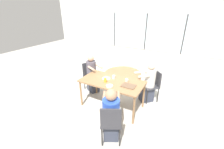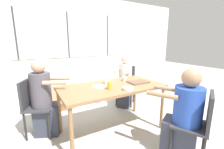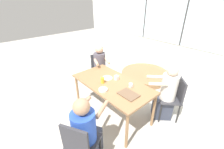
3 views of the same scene
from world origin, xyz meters
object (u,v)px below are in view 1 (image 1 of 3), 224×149
Objects in this scene: coffee_mug at (127,80)px; juice_glass at (105,80)px; bowl_white_shallow at (110,86)px; folded_table_stack at (123,75)px; milk_carton_small at (114,77)px; chair_for_man_teal_shirt at (154,83)px; chair_for_woman_green_shirt at (111,122)px; person_woman_green_shirt at (111,116)px; person_man_blue_shirt at (92,75)px; chair_for_man_blue_shirt at (90,74)px; person_man_teal_shirt at (148,84)px.

coffee_mug is 0.54m from juice_glass.
juice_glass is 0.73× the size of bowl_white_shallow.
folded_table_stack is (-0.62, 2.10, -0.70)m from bowl_white_shallow.
folded_table_stack is (-0.50, 1.67, -0.73)m from milk_carton_small.
coffee_mug reaches higher than folded_table_stack.
folded_table_stack is at bearing 10.99° from chair_for_man_teal_shirt.
person_woman_green_shirt is (-0.08, 0.15, -0.02)m from chair_for_woman_green_shirt.
chair_for_man_teal_shirt is 1.40m from bowl_white_shallow.
chair_for_man_teal_shirt is at bearing 55.96° from bowl_white_shallow.
milk_carton_small is 1.89m from folded_table_stack.
person_man_blue_shirt is at bearing 145.31° from juice_glass.
chair_for_man_blue_shirt is 0.75× the size of person_man_teal_shirt.
milk_carton_small is at bearing -178.11° from coffee_mug.
coffee_mug is (-0.23, 1.23, 0.27)m from chair_for_woman_green_shirt.
folded_table_stack is at bearing 5.47° from person_man_teal_shirt.
person_man_teal_shirt is 1.26m from juice_glass.
chair_for_woman_green_shirt is 0.74× the size of person_man_blue_shirt.
folded_table_stack is (-1.01, 2.74, -0.42)m from person_woman_green_shirt.
person_woman_green_shirt is 14.60× the size of coffee_mug.
person_man_blue_shirt is at bearing 90.00° from chair_for_man_blue_shirt.
coffee_mug is at bearing 61.36° from bowl_white_shallow.
bowl_white_shallow is (1.05, -0.74, 0.24)m from person_man_blue_shirt.
chair_for_woman_green_shirt is 1.00× the size of chair_for_man_teal_shirt.
juice_glass is 0.27m from bowl_white_shallow.
person_man_blue_shirt is at bearing 55.30° from person_man_teal_shirt.
coffee_mug is at bearing -62.52° from folded_table_stack.
chair_for_man_blue_shirt is at bearing 145.97° from bowl_white_shallow.
person_man_teal_shirt is 1.25m from bowl_white_shallow.
person_man_blue_shirt reaches higher than bowl_white_shallow.
milk_carton_small is at bearing 96.81° from person_man_blue_shirt.
person_man_blue_shirt reaches higher than coffee_mug.
chair_for_man_blue_shirt reaches higher than folded_table_stack.
person_woman_green_shirt is 7.26× the size of bowl_white_shallow.
chair_for_man_blue_shirt is at bearing 160.84° from milk_carton_small.
person_woman_green_shirt reaches higher than folded_table_stack.
chair_for_woman_green_shirt reaches higher than coffee_mug.
folded_table_stack is at bearing 106.37° from bowl_white_shallow.
milk_carton_small is 0.60× the size of bowl_white_shallow.
bowl_white_shallow is (1.20, -0.81, 0.25)m from chair_for_man_blue_shirt.
folded_table_stack is at bearing 101.81° from juice_glass.
milk_carton_small is at bearing -73.45° from folded_table_stack.
bowl_white_shallow is at bearing 93.36° from chair_for_woman_green_shirt.
person_man_blue_shirt is 12.71× the size of milk_carton_small.
folded_table_stack is (-0.86, 1.66, -0.72)m from coffee_mug.
chair_for_woman_green_shirt is 5.62× the size of bowl_white_shallow.
chair_for_man_teal_shirt is at bearing -34.63° from folded_table_stack.
chair_for_man_teal_shirt is 0.75× the size of person_man_teal_shirt.
coffee_mug reaches higher than bowl_white_shallow.
chair_for_man_teal_shirt is at bearing 52.83° from coffee_mug.
bowl_white_shallow is at bearing -118.64° from coffee_mug.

